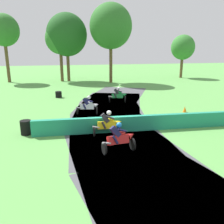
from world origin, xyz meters
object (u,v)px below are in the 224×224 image
(motorcycle_chase_white, at_px, (88,106))
(motorcycle_trailing_yellow, at_px, (108,124))
(tire_stack_near, at_px, (59,94))
(traffic_cone, at_px, (185,109))
(motorcycle_fourth_red, at_px, (119,138))
(tire_stack_mid_a, at_px, (26,127))
(motorcycle_lead_green, at_px, (118,95))

(motorcycle_chase_white, bearing_deg, motorcycle_trailing_yellow, -83.56)
(motorcycle_chase_white, height_order, tire_stack_near, motorcycle_chase_white)
(motorcycle_trailing_yellow, bearing_deg, traffic_cone, 27.08)
(motorcycle_trailing_yellow, xyz_separation_m, tire_stack_near, (-2.53, 11.25, -0.35))
(motorcycle_fourth_red, bearing_deg, tire_stack_mid_a, 143.67)
(motorcycle_lead_green, distance_m, motorcycle_trailing_yellow, 8.29)
(motorcycle_fourth_red, distance_m, traffic_cone, 8.66)
(motorcycle_lead_green, bearing_deg, tire_stack_mid_a, -136.64)
(motorcycle_trailing_yellow, distance_m, tire_stack_near, 11.54)
(motorcycle_chase_white, xyz_separation_m, traffic_cone, (7.20, -1.03, -0.44))
(motorcycle_lead_green, relative_size, motorcycle_chase_white, 1.00)
(motorcycle_chase_white, bearing_deg, tire_stack_near, 106.58)
(tire_stack_near, xyz_separation_m, tire_stack_mid_a, (-1.90, -10.08, 0.10))
(tire_stack_mid_a, height_order, traffic_cone, tire_stack_mid_a)
(motorcycle_chase_white, distance_m, motorcycle_trailing_yellow, 4.48)
(traffic_cone, bearing_deg, tire_stack_near, 139.67)
(motorcycle_fourth_red, xyz_separation_m, tire_stack_mid_a, (-4.49, 3.30, -0.23))
(tire_stack_near, bearing_deg, tire_stack_mid_a, -100.67)
(motorcycle_trailing_yellow, xyz_separation_m, motorcycle_fourth_red, (0.06, -2.13, -0.02))
(motorcycle_lead_green, distance_m, tire_stack_mid_a, 9.73)
(motorcycle_lead_green, distance_m, motorcycle_chase_white, 4.63)
(tire_stack_mid_a, bearing_deg, motorcycle_lead_green, 43.36)
(tire_stack_near, distance_m, tire_stack_mid_a, 10.26)
(motorcycle_fourth_red, relative_size, traffic_cone, 3.81)
(motorcycle_fourth_red, distance_m, tire_stack_mid_a, 5.58)
(motorcycle_chase_white, bearing_deg, motorcycle_fourth_red, -85.10)
(motorcycle_chase_white, bearing_deg, tire_stack_mid_a, -140.07)
(traffic_cone, bearing_deg, motorcycle_lead_green, 132.43)
(motorcycle_trailing_yellow, xyz_separation_m, traffic_cone, (6.70, 3.42, -0.43))
(motorcycle_trailing_yellow, xyz_separation_m, tire_stack_mid_a, (-4.43, 1.17, -0.25))
(tire_stack_near, xyz_separation_m, traffic_cone, (9.22, -7.83, -0.08))
(motorcycle_fourth_red, bearing_deg, tire_stack_near, 100.95)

